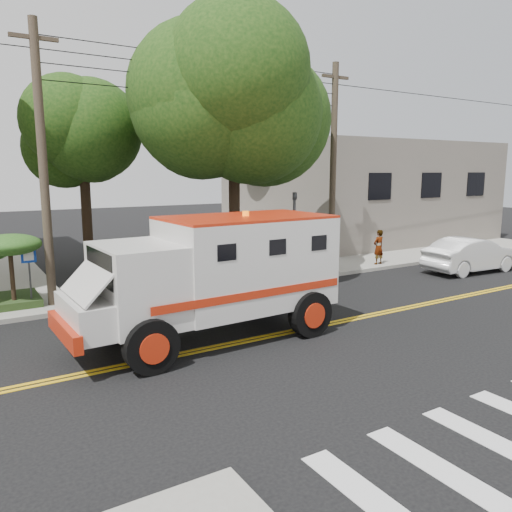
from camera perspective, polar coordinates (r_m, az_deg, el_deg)
ground at (r=14.39m, az=5.09°, el=-8.40°), size 100.00×100.00×0.00m
sidewalk_ne at (r=32.98m, az=9.95°, el=1.96°), size 17.00×17.00×0.15m
building_right at (r=34.09m, az=11.44°, el=7.35°), size 14.00×12.00×6.00m
utility_pole_left at (r=17.14m, az=-23.14°, el=9.07°), size 0.28×0.28×9.00m
utility_pole_right at (r=22.45m, az=8.79°, el=9.72°), size 0.28×0.28×9.00m
tree_main at (r=20.11m, az=-1.01°, el=17.55°), size 6.08×5.70×9.85m
tree_left at (r=23.42m, az=-18.32°, el=12.36°), size 4.48×4.20×7.70m
tree_right at (r=31.73m, az=1.00°, el=12.70°), size 4.80×4.50×8.20m
traffic_signal at (r=20.56m, az=4.38°, el=3.46°), size 0.15×0.18×3.60m
accessibility_sign at (r=17.51m, az=-24.48°, el=-1.36°), size 0.45×0.10×2.02m
armored_truck at (r=13.24m, az=-4.56°, el=-1.68°), size 7.27×3.13×3.26m
parked_sedan at (r=24.14m, az=23.43°, el=0.13°), size 4.77×1.93×1.54m
pedestrian_a at (r=23.86m, az=13.83°, el=1.00°), size 0.62×0.43×1.61m
pedestrian_b at (r=21.68m, az=8.14°, el=0.50°), size 1.02×0.90×1.74m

